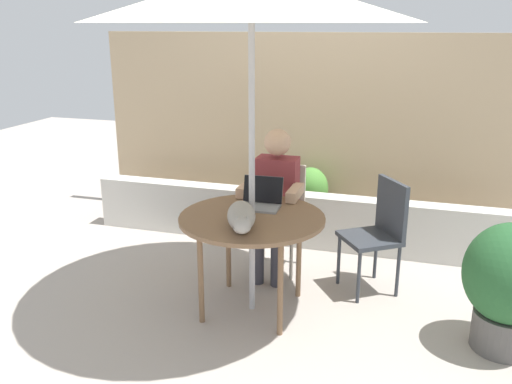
# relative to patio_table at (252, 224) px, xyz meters

# --- Properties ---
(ground_plane) EXTENTS (14.00, 14.00, 0.00)m
(ground_plane) POSITION_rel_patio_table_xyz_m (0.00, 0.00, -0.68)
(ground_plane) COLOR #ADA399
(fence_back) EXTENTS (4.51, 0.08, 1.98)m
(fence_back) POSITION_rel_patio_table_xyz_m (0.00, 2.01, 0.31)
(fence_back) COLOR tan
(fence_back) RESTS_ON ground
(planter_wall_low) EXTENTS (4.06, 0.20, 0.51)m
(planter_wall_low) POSITION_rel_patio_table_xyz_m (0.00, 1.32, -0.42)
(planter_wall_low) COLOR beige
(planter_wall_low) RESTS_ON ground
(patio_table) EXTENTS (1.05, 1.05, 0.74)m
(patio_table) POSITION_rel_patio_table_xyz_m (0.00, 0.00, 0.00)
(patio_table) COLOR brown
(patio_table) RESTS_ON ground
(chair_occupied) EXTENTS (0.40, 0.40, 0.90)m
(chair_occupied) POSITION_rel_patio_table_xyz_m (0.00, 0.80, -0.15)
(chair_occupied) COLOR #B2A899
(chair_occupied) RESTS_ON ground
(chair_empty) EXTENTS (0.56, 0.56, 0.90)m
(chair_empty) POSITION_rel_patio_table_xyz_m (0.86, 0.60, -0.15)
(chair_empty) COLOR #33383F
(chair_empty) RESTS_ON ground
(person_seated) EXTENTS (0.48, 0.48, 1.24)m
(person_seated) POSITION_rel_patio_table_xyz_m (0.00, 0.64, 0.02)
(person_seated) COLOR maroon
(person_seated) RESTS_ON ground
(laptop) EXTENTS (0.31, 0.26, 0.21)m
(laptop) POSITION_rel_patio_table_xyz_m (-0.00, 0.24, 0.12)
(laptop) COLOR gray
(laptop) RESTS_ON patio_table
(cat) EXTENTS (0.31, 0.63, 0.17)m
(cat) POSITION_rel_patio_table_xyz_m (0.01, -0.26, 0.14)
(cat) COLOR gray
(cat) RESTS_ON patio_table
(potted_plant_near_fence) EXTENTS (0.36, 0.36, 0.67)m
(potted_plant_near_fence) POSITION_rel_patio_table_xyz_m (0.09, 1.73, -0.31)
(potted_plant_near_fence) COLOR #595654
(potted_plant_near_fence) RESTS_ON ground
(potted_plant_by_chair) EXTENTS (0.60, 0.60, 0.87)m
(potted_plant_by_chair) POSITION_rel_patio_table_xyz_m (1.73, -0.02, -0.20)
(potted_plant_by_chair) COLOR #595654
(potted_plant_by_chair) RESTS_ON ground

